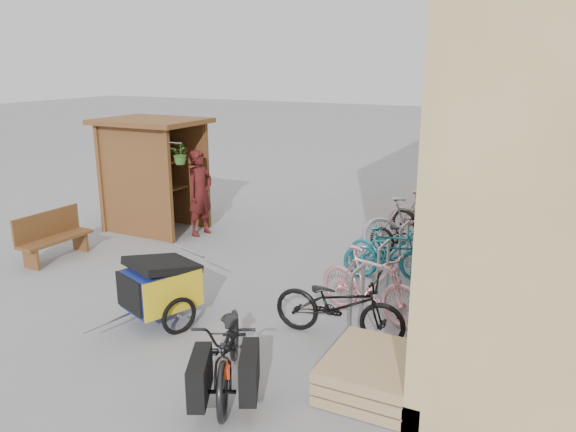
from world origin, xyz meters
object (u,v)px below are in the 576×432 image
at_px(bike_4, 407,239).
at_px(bike_6, 429,221).
at_px(pallet_stack, 373,373).
at_px(bike_5, 412,227).
at_px(kiosk, 149,159).
at_px(bike_1, 370,284).
at_px(bench, 53,235).
at_px(shopping_carts, 481,192).
at_px(bike_7, 428,216).
at_px(person_kiosk, 200,193).
at_px(bike_2, 395,255).
at_px(child_trailer, 160,285).
at_px(bike_0, 339,305).
at_px(cargo_bike, 229,349).
at_px(bike_3, 389,254).

height_order(bike_4, bike_6, bike_6).
distance_m(pallet_stack, bike_5, 4.74).
distance_m(kiosk, bike_1, 6.13).
height_order(bench, shopping_carts, shopping_carts).
bearing_deg(bike_6, bike_7, 37.13).
distance_m(kiosk, bike_4, 5.62).
bearing_deg(bike_1, shopping_carts, 10.16).
relative_size(person_kiosk, bike_2, 0.97).
xyz_separation_m(bench, bike_2, (6.00, 1.66, 0.03)).
distance_m(shopping_carts, bike_6, 2.39).
bearing_deg(bike_2, shopping_carts, 9.04).
height_order(kiosk, pallet_stack, kiosk).
height_order(bike_2, bike_5, bike_5).
relative_size(kiosk, child_trailer, 1.47).
bearing_deg(bench, kiosk, 82.72).
height_order(shopping_carts, bike_0, shopping_carts).
bearing_deg(child_trailer, pallet_stack, 15.06).
xyz_separation_m(pallet_stack, bike_6, (-0.67, 5.58, 0.25)).
relative_size(kiosk, cargo_bike, 1.28).
relative_size(shopping_carts, bike_0, 1.18).
relative_size(bike_0, bike_7, 1.06).
height_order(shopping_carts, bike_2, shopping_carts).
distance_m(kiosk, cargo_bike, 6.72).
bearing_deg(bike_3, bike_4, -15.13).
xyz_separation_m(cargo_bike, bike_7, (0.71, 6.43, 0.02)).
height_order(bike_1, bike_5, bike_5).
height_order(person_kiosk, bike_2, person_kiosk).
bearing_deg(bike_5, bench, 105.99).
relative_size(cargo_bike, bike_1, 1.14).
xyz_separation_m(bike_5, bike_6, (0.10, 0.92, -0.10)).
bearing_deg(bike_0, bike_4, -3.49).
bearing_deg(bike_0, bike_6, -4.99).
bearing_deg(kiosk, shopping_carts, 32.50).
bearing_deg(cargo_bike, pallet_stack, -1.65).
xyz_separation_m(bike_2, bike_5, (-0.11, 1.48, 0.07)).
height_order(bike_1, bike_7, bike_1).
bearing_deg(bike_0, person_kiosk, 51.52).
bearing_deg(bike_6, bike_0, -162.11).
distance_m(kiosk, bike_0, 6.28).
height_order(bike_2, bike_7, bike_7).
bearing_deg(bike_5, bike_4, 164.65).
xyz_separation_m(cargo_bike, person_kiosk, (-3.68, 4.70, 0.42)).
bearing_deg(bike_1, bike_7, 17.52).
relative_size(bike_1, bike_2, 0.92).
xyz_separation_m(bike_0, bike_3, (-0.01, 2.30, -0.01)).
height_order(cargo_bike, bike_1, bike_1).
bearing_deg(bike_6, bike_4, -166.22).
bearing_deg(bike_6, bike_5, -166.99).
bearing_deg(shopping_carts, bike_1, -95.81).
distance_m(shopping_carts, bike_1, 6.16).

